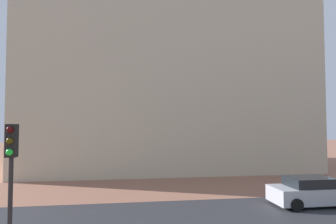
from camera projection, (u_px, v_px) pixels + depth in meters
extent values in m
plane|color=#93604C|center=(170.00, 207.00, 14.99)|extent=(120.00, 120.00, 0.00)
cube|color=#2D2D33|center=(177.00, 221.00, 12.71)|extent=(120.00, 6.85, 0.00)
cube|color=beige|center=(166.00, 87.00, 30.73)|extent=(26.75, 14.57, 16.75)
cube|color=#4C515B|center=(166.00, 1.00, 31.16)|extent=(24.61, 13.40, 2.40)
cube|color=beige|center=(195.00, 21.00, 31.52)|extent=(5.22, 5.22, 31.77)
cylinder|color=beige|center=(33.00, 54.00, 23.40)|extent=(2.80, 2.80, 20.30)
cylinder|color=beige|center=(300.00, 66.00, 26.76)|extent=(2.80, 2.80, 19.71)
cube|color=#B2B2BC|center=(310.00, 194.00, 15.29)|extent=(4.11, 1.86, 0.82)
cube|color=black|center=(309.00, 182.00, 15.32)|extent=(2.30, 1.64, 0.50)
cylinder|color=black|center=(297.00, 205.00, 14.17)|extent=(0.64, 0.22, 0.64)
cylinder|color=black|center=(277.00, 196.00, 16.01)|extent=(0.64, 0.22, 0.64)
cylinder|color=black|center=(321.00, 194.00, 16.39)|extent=(0.64, 0.22, 0.64)
cylinder|color=black|center=(10.00, 222.00, 7.61)|extent=(0.12, 0.12, 3.44)
cube|color=black|center=(12.00, 141.00, 7.71)|extent=(0.28, 0.24, 0.90)
sphere|color=#390606|center=(10.00, 130.00, 7.60)|extent=(0.18, 0.18, 0.18)
sphere|color=#3C3306|center=(10.00, 141.00, 7.58)|extent=(0.18, 0.18, 0.18)
sphere|color=green|center=(9.00, 152.00, 7.57)|extent=(0.18, 0.18, 0.18)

